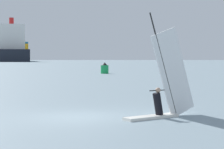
# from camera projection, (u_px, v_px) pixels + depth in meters

# --- Properties ---
(ground_plane) EXTENTS (4000.00, 4000.00, 0.00)m
(ground_plane) POSITION_uv_depth(u_px,v_px,m) (79.00, 117.00, 16.23)
(ground_plane) COLOR gray
(windsurfer) EXTENTS (3.71, 1.15, 4.48)m
(windsurfer) POSITION_uv_depth(u_px,v_px,m) (163.00, 92.00, 16.19)
(windsurfer) COLOR white
(windsurfer) RESTS_ON ground_plane
(cargo_ship) EXTENTS (56.31, 176.41, 39.29)m
(cargo_ship) POSITION_uv_depth(u_px,v_px,m) (14.00, 53.00, 403.38)
(cargo_ship) COLOR black
(cargo_ship) RESTS_ON ground_plane
(channel_buoy) EXTENTS (1.33, 1.33, 1.91)m
(channel_buoy) POSITION_uv_depth(u_px,v_px,m) (105.00, 69.00, 64.88)
(channel_buoy) COLOR #19994C
(channel_buoy) RESTS_ON ground_plane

